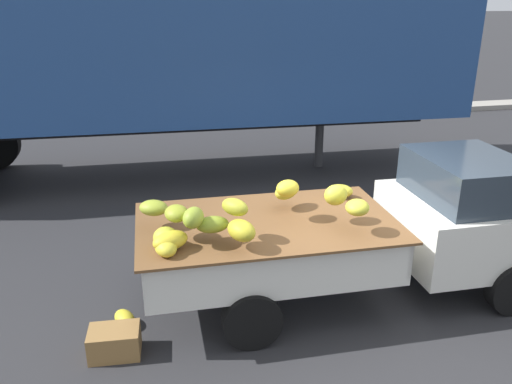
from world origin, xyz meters
TOP-DOWN VIEW (x-y plane):
  - ground at (0.00, 0.00)m, footprint 220.00×220.00m
  - curb_strip at (0.00, 9.97)m, footprint 80.00×0.80m
  - pickup_truck at (1.15, 0.18)m, footprint 5.28×1.83m
  - semi_trailer at (-1.86, 5.32)m, footprint 12.07×2.94m
  - fallen_banana_bunch_near_tailgate at (-2.57, 0.12)m, footprint 0.32×0.39m
  - produce_crate at (-2.66, -0.39)m, footprint 0.54×0.39m

SIDE VIEW (x-z plane):
  - ground at x=0.00m, z-range 0.00..0.00m
  - curb_strip at x=0.00m, z-range 0.00..0.16m
  - fallen_banana_bunch_near_tailgate at x=-2.57m, z-range 0.00..0.17m
  - produce_crate at x=-2.66m, z-range 0.00..0.30m
  - pickup_truck at x=1.15m, z-range 0.04..1.74m
  - semi_trailer at x=-1.86m, z-range 0.57..4.52m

